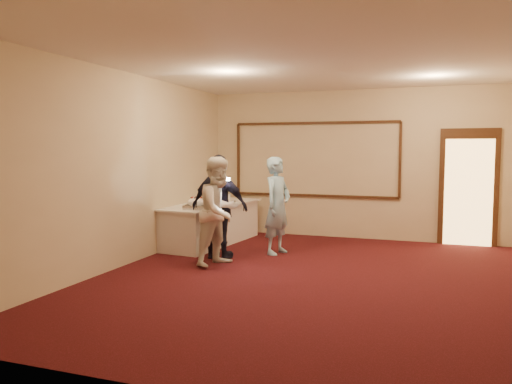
% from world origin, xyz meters
% --- Properties ---
extents(floor, '(7.00, 7.00, 0.00)m').
position_xyz_m(floor, '(0.00, 0.00, 0.00)').
color(floor, '#330B0B').
rests_on(floor, ground).
extents(room_walls, '(6.04, 7.04, 3.02)m').
position_xyz_m(room_walls, '(0.00, 0.00, 2.03)').
color(room_walls, beige).
rests_on(room_walls, floor).
extents(wall_molding, '(3.45, 0.04, 1.55)m').
position_xyz_m(wall_molding, '(-0.80, 3.47, 1.60)').
color(wall_molding, black).
rests_on(wall_molding, room_walls).
extents(doorway, '(1.05, 0.07, 2.20)m').
position_xyz_m(doorway, '(2.15, 3.45, 1.08)').
color(doorway, black).
rests_on(doorway, floor).
extents(buffet_table, '(1.25, 2.64, 0.77)m').
position_xyz_m(buffet_table, '(-2.51, 2.00, 0.39)').
color(buffet_table, silver).
rests_on(buffet_table, floor).
extents(pavlova_tray, '(0.48, 0.57, 0.20)m').
position_xyz_m(pavlova_tray, '(-2.39, 1.17, 0.85)').
color(pavlova_tray, silver).
rests_on(pavlova_tray, buffet_table).
extents(cupcake_stand, '(0.27, 0.27, 0.40)m').
position_xyz_m(cupcake_stand, '(-2.64, 2.86, 0.91)').
color(cupcake_stand, '#C04B69').
rests_on(cupcake_stand, buffet_table).
extents(plate_stack_a, '(0.20, 0.20, 0.17)m').
position_xyz_m(plate_stack_a, '(-2.48, 2.04, 0.85)').
color(plate_stack_a, white).
rests_on(plate_stack_a, buffet_table).
extents(plate_stack_b, '(0.20, 0.20, 0.16)m').
position_xyz_m(plate_stack_b, '(-2.33, 2.35, 0.85)').
color(plate_stack_b, white).
rests_on(plate_stack_b, buffet_table).
extents(tart, '(0.25, 0.25, 0.05)m').
position_xyz_m(tart, '(-2.25, 1.60, 0.79)').
color(tart, white).
rests_on(tart, buffet_table).
extents(man, '(0.56, 0.70, 1.68)m').
position_xyz_m(man, '(-1.01, 1.51, 0.84)').
color(man, '#9DCFF1').
rests_on(man, floor).
extents(woman, '(0.88, 0.99, 1.70)m').
position_xyz_m(woman, '(-1.61, 0.40, 0.85)').
color(woman, silver).
rests_on(woman, floor).
extents(guest, '(1.05, 0.52, 1.72)m').
position_xyz_m(guest, '(-1.80, 0.81, 0.86)').
color(guest, black).
rests_on(guest, floor).
extents(camera_flash, '(0.08, 0.05, 0.05)m').
position_xyz_m(camera_flash, '(-1.55, 0.59, 1.34)').
color(camera_flash, white).
rests_on(camera_flash, guest).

